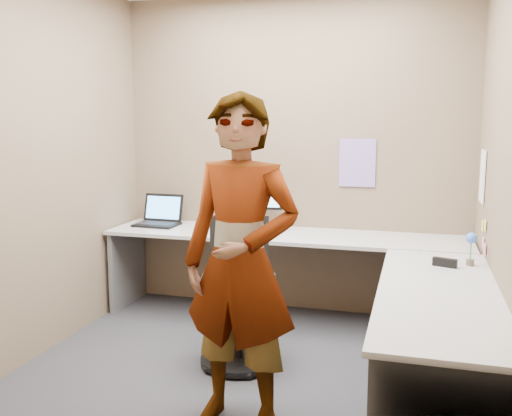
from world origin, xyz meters
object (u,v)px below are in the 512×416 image
(monitor, at_px, (256,195))
(office_chair, at_px, (239,305))
(desk, at_px, (325,272))
(person, at_px, (241,263))

(monitor, distance_m, office_chair, 1.17)
(monitor, bearing_deg, desk, -47.65)
(office_chair, bearing_deg, monitor, 84.11)
(monitor, distance_m, person, 1.78)
(monitor, xyz_separation_m, office_chair, (0.15, -0.97, -0.63))
(office_chair, bearing_deg, desk, 15.83)
(desk, xyz_separation_m, person, (-0.29, -1.08, 0.31))
(desk, bearing_deg, person, -104.90)
(person, bearing_deg, monitor, 111.90)
(office_chair, bearing_deg, person, -86.37)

